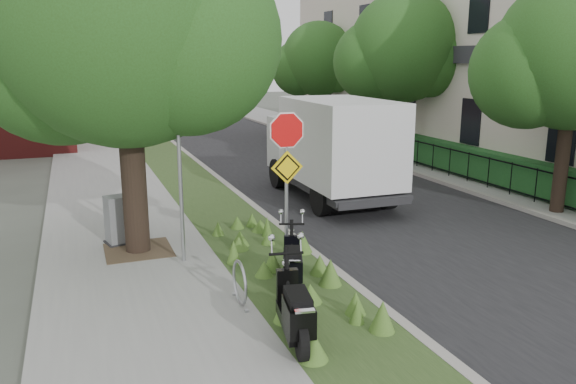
% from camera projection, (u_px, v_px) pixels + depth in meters
% --- Properties ---
extents(ground, '(120.00, 120.00, 0.00)m').
position_uv_depth(ground, '(364.00, 276.00, 11.03)').
color(ground, '#4C5147').
rests_on(ground, ground).
extents(sidewalk_near, '(3.50, 60.00, 0.12)m').
position_uv_depth(sidewalk_near, '(106.00, 186.00, 18.62)').
color(sidewalk_near, gray).
rests_on(sidewalk_near, ground).
extents(verge, '(2.00, 60.00, 0.12)m').
position_uv_depth(verge, '(188.00, 179.00, 19.58)').
color(verge, '#2F461E').
rests_on(verge, ground).
extents(kerb_near, '(0.20, 60.00, 0.13)m').
position_uv_depth(kerb_near, '(216.00, 177.00, 19.93)').
color(kerb_near, '#9E9991').
rests_on(kerb_near, ground).
extents(road, '(7.00, 60.00, 0.01)m').
position_uv_depth(road, '(307.00, 172.00, 21.16)').
color(road, black).
rests_on(road, ground).
extents(kerb_far, '(0.20, 60.00, 0.13)m').
position_uv_depth(kerb_far, '(388.00, 164.00, 22.37)').
color(kerb_far, '#9E9991').
rests_on(kerb_far, ground).
extents(footpath_far, '(3.20, 60.00, 0.12)m').
position_uv_depth(footpath_far, '(424.00, 161.00, 22.96)').
color(footpath_far, gray).
rests_on(footpath_far, ground).
extents(street_tree_main, '(6.21, 5.54, 7.66)m').
position_uv_depth(street_tree_main, '(119.00, 26.00, 11.10)').
color(street_tree_main, black).
rests_on(street_tree_main, ground).
extents(bare_post, '(0.08, 0.08, 4.00)m').
position_uv_depth(bare_post, '(180.00, 165.00, 11.06)').
color(bare_post, '#A5A8AD').
rests_on(bare_post, ground).
extents(bike_hoop, '(0.06, 0.78, 0.77)m').
position_uv_depth(bike_hoop, '(240.00, 283.00, 9.43)').
color(bike_hoop, '#A5A8AD').
rests_on(bike_hoop, ground).
extents(sign_assembly, '(0.94, 0.08, 3.22)m').
position_uv_depth(sign_assembly, '(287.00, 159.00, 10.54)').
color(sign_assembly, '#A5A8AD').
rests_on(sign_assembly, ground).
extents(fence_far, '(0.04, 24.00, 1.00)m').
position_uv_depth(fence_far, '(403.00, 148.00, 22.47)').
color(fence_far, black).
rests_on(fence_far, ground).
extents(hedge_far, '(1.00, 24.00, 1.10)m').
position_uv_depth(hedge_far, '(418.00, 147.00, 22.71)').
color(hedge_far, '#16401B').
rests_on(hedge_far, footpath_far).
extents(terrace_houses, '(7.40, 26.40, 8.20)m').
position_uv_depth(terrace_houses, '(497.00, 59.00, 23.16)').
color(terrace_houses, beige).
rests_on(terrace_houses, ground).
extents(far_tree_a, '(4.60, 4.10, 6.22)m').
position_uv_depth(far_tree_a, '(570.00, 60.00, 14.36)').
color(far_tree_a, black).
rests_on(far_tree_a, ground).
extents(far_tree_b, '(4.83, 4.31, 6.56)m').
position_uv_depth(far_tree_b, '(401.00, 53.00, 21.57)').
color(far_tree_b, black).
rests_on(far_tree_b, ground).
extents(far_tree_c, '(4.37, 3.89, 5.93)m').
position_uv_depth(far_tree_c, '(317.00, 63.00, 28.92)').
color(far_tree_c, black).
rests_on(far_tree_c, ground).
extents(scooter_near, '(0.60, 1.81, 0.87)m').
position_uv_depth(scooter_near, '(296.00, 317.00, 8.07)').
color(scooter_near, black).
rests_on(scooter_near, ground).
extents(scooter_far, '(0.72, 1.57, 0.78)m').
position_uv_depth(scooter_far, '(292.00, 268.00, 10.07)').
color(scooter_far, black).
rests_on(scooter_far, ground).
extents(box_truck, '(2.41, 5.78, 2.59)m').
position_uv_depth(box_truck, '(332.00, 144.00, 16.64)').
color(box_truck, '#262628').
rests_on(box_truck, ground).
extents(utility_cabinet, '(0.92, 0.72, 1.08)m').
position_uv_depth(utility_cabinet, '(123.00, 220.00, 12.59)').
color(utility_cabinet, '#262628').
rests_on(utility_cabinet, ground).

